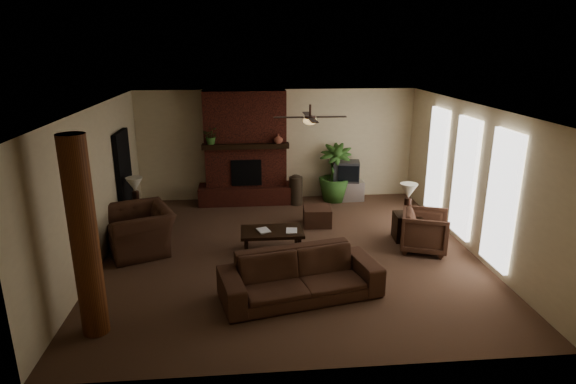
{
  "coord_description": "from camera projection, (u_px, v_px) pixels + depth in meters",
  "views": [
    {
      "loc": [
        -0.8,
        -8.42,
        3.84
      ],
      "look_at": [
        0.0,
        0.4,
        1.1
      ],
      "focal_mm": 29.68,
      "sensor_mm": 36.0,
      "label": 1
    }
  ],
  "objects": [
    {
      "name": "fireplace",
      "position": [
        246.0,
        157.0,
        11.87
      ],
      "size": [
        2.4,
        0.7,
        2.8
      ],
      "color": "#572117",
      "rests_on": "ground"
    },
    {
      "name": "floor_vase",
      "position": [
        296.0,
        188.0,
        11.89
      ],
      "size": [
        0.34,
        0.34,
        0.77
      ],
      "color": "#33271C",
      "rests_on": "ground"
    },
    {
      "name": "armchair_right",
      "position": [
        425.0,
        229.0,
        9.19
      ],
      "size": [
        1.04,
        1.07,
        0.87
      ],
      "primitive_type": "imported",
      "rotation": [
        0.0,
        0.0,
        1.22
      ],
      "color": "#452B1D",
      "rests_on": "ground"
    },
    {
      "name": "log_column",
      "position": [
        84.0,
        239.0,
        6.26
      ],
      "size": [
        0.36,
        0.36,
        2.8
      ],
      "primitive_type": "cylinder",
      "color": "brown",
      "rests_on": "ground"
    },
    {
      "name": "sofa",
      "position": [
        300.0,
        268.0,
        7.46
      ],
      "size": [
        2.61,
        1.27,
        0.98
      ],
      "primitive_type": "imported",
      "rotation": [
        0.0,
        0.0,
        0.22
      ],
      "color": "#452B1D",
      "rests_on": "ground"
    },
    {
      "name": "mantel_vase",
      "position": [
        278.0,
        139.0,
        11.49
      ],
      "size": [
        0.27,
        0.28,
        0.22
      ],
      "primitive_type": "imported",
      "rotation": [
        0.0,
        0.0,
        0.25
      ],
      "color": "brown",
      "rests_on": "fireplace"
    },
    {
      "name": "ceiling_fan",
      "position": [
        310.0,
        119.0,
        8.79
      ],
      "size": [
        1.35,
        1.35,
        0.37
      ],
      "color": "black",
      "rests_on": "ceiling"
    },
    {
      "name": "windows",
      "position": [
        464.0,
        178.0,
        9.3
      ],
      "size": [
        0.08,
        3.65,
        2.35
      ],
      "color": "white",
      "rests_on": "ground"
    },
    {
      "name": "side_table_right",
      "position": [
        406.0,
        227.0,
        9.76
      ],
      "size": [
        0.54,
        0.54,
        0.55
      ],
      "primitive_type": "cube",
      "rotation": [
        0.0,
        0.0,
        -0.08
      ],
      "color": "black",
      "rests_on": "ground"
    },
    {
      "name": "floor_plant",
      "position": [
        334.0,
        185.0,
        12.18
      ],
      "size": [
        1.12,
        1.61,
        0.82
      ],
      "primitive_type": "imported",
      "rotation": [
        0.0,
        0.0,
        -0.23
      ],
      "color": "#335D25",
      "rests_on": "ground"
    },
    {
      "name": "ottoman",
      "position": [
        317.0,
        216.0,
        10.57
      ],
      "size": [
        0.63,
        0.63,
        0.4
      ],
      "primitive_type": "cube",
      "rotation": [
        0.0,
        0.0,
        -0.06
      ],
      "color": "#452B1D",
      "rests_on": "ground"
    },
    {
      "name": "book_b",
      "position": [
        286.0,
        224.0,
        9.06
      ],
      "size": [
        0.21,
        0.05,
        0.29
      ],
      "primitive_type": "imported",
      "rotation": [
        0.0,
        0.0,
        -0.11
      ],
      "color": "#999999",
      "rests_on": "coffee_table"
    },
    {
      "name": "armchair_left",
      "position": [
        139.0,
        223.0,
        9.14
      ],
      "size": [
        1.31,
        1.55,
        1.15
      ],
      "primitive_type": "imported",
      "rotation": [
        0.0,
        0.0,
        -1.16
      ],
      "color": "#452B1D",
      "rests_on": "ground"
    },
    {
      "name": "room_shell",
      "position": [
        290.0,
        183.0,
        8.8
      ],
      "size": [
        7.0,
        7.0,
        7.0
      ],
      "color": "brown",
      "rests_on": "ground"
    },
    {
      "name": "lamp_left",
      "position": [
        135.0,
        187.0,
        9.96
      ],
      "size": [
        0.44,
        0.44,
        0.65
      ],
      "color": "black",
      "rests_on": "side_table_left"
    },
    {
      "name": "tv",
      "position": [
        346.0,
        171.0,
        12.13
      ],
      "size": [
        0.72,
        0.62,
        0.52
      ],
      "color": "#333335",
      "rests_on": "tv_stand"
    },
    {
      "name": "coffee_table",
      "position": [
        272.0,
        233.0,
        9.16
      ],
      "size": [
        1.2,
        0.7,
        0.43
      ],
      "color": "black",
      "rests_on": "ground"
    },
    {
      "name": "lamp_right",
      "position": [
        408.0,
        193.0,
        9.52
      ],
      "size": [
        0.44,
        0.44,
        0.65
      ],
      "color": "black",
      "rests_on": "side_table_right"
    },
    {
      "name": "doorway",
      "position": [
        124.0,
        179.0,
        10.32
      ],
      "size": [
        0.1,
        1.0,
        2.1
      ],
      "primitive_type": "cube",
      "color": "black",
      "rests_on": "ground"
    },
    {
      "name": "tv_stand",
      "position": [
        346.0,
        190.0,
        12.29
      ],
      "size": [
        0.87,
        0.53,
        0.5
      ],
      "primitive_type": "cube",
      "rotation": [
        0.0,
        0.0,
        0.03
      ],
      "color": "#B5B5B8",
      "rests_on": "ground"
    },
    {
      "name": "side_table_left",
      "position": [
        138.0,
        219.0,
        10.19
      ],
      "size": [
        0.53,
        0.53,
        0.55
      ],
      "primitive_type": "cube",
      "rotation": [
        0.0,
        0.0,
        -0.07
      ],
      "color": "black",
      "rests_on": "ground"
    },
    {
      "name": "book_a",
      "position": [
        258.0,
        225.0,
        9.03
      ],
      "size": [
        0.21,
        0.09,
        0.29
      ],
      "primitive_type": "imported",
      "rotation": [
        0.0,
        0.0,
        0.32
      ],
      "color": "#999999",
      "rests_on": "coffee_table"
    },
    {
      "name": "mantel_plant",
      "position": [
        211.0,
        138.0,
        11.37
      ],
      "size": [
        0.43,
        0.46,
        0.33
      ],
      "primitive_type": "imported",
      "rotation": [
        0.0,
        0.0,
        -0.12
      ],
      "color": "#335D25",
      "rests_on": "fireplace"
    }
  ]
}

